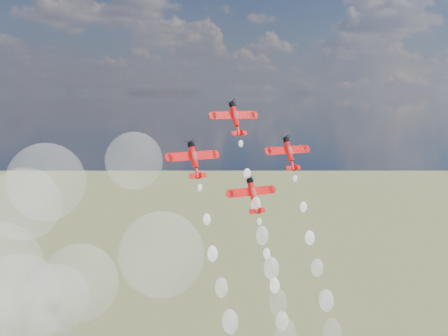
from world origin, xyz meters
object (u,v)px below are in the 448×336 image
plane_lead (235,118)px  plane_slot (253,195)px  plane_left (194,159)px  plane_right (289,153)px

plane_lead → plane_slot: size_ratio=1.00×
plane_lead → plane_slot: bearing=-90.0°
plane_lead → plane_left: bearing=-164.7°
plane_left → plane_right: size_ratio=1.00×
plane_lead → plane_right: 17.89m
plane_lead → plane_left: size_ratio=1.00×
plane_right → plane_slot: size_ratio=1.00×
plane_lead → plane_slot: (0.00, -8.02, -18.89)m
plane_left → plane_right: (29.31, 0.00, 0.00)m
plane_lead → plane_slot: plane_lead is taller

